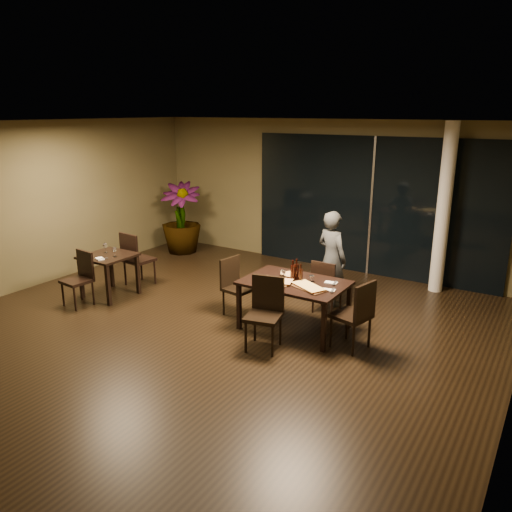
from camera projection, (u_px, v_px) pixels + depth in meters
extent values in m
plane|color=black|center=(208.00, 332.00, 7.39)|extent=(8.00, 8.00, 0.00)
cube|color=#4E4629|center=(327.00, 194.00, 10.24)|extent=(8.00, 0.10, 3.00)
cube|color=#4E4629|center=(29.00, 205.00, 9.04)|extent=(0.10, 8.00, 3.00)
cube|color=silver|center=(202.00, 122.00, 6.53)|extent=(8.00, 8.00, 0.04)
cube|color=black|center=(372.00, 207.00, 9.70)|extent=(5.00, 0.06, 2.70)
cylinder|color=silver|center=(444.00, 209.00, 8.69)|extent=(0.24, 0.24, 3.00)
cube|color=black|center=(294.00, 283.00, 7.31)|extent=(1.50, 1.00, 0.04)
cube|color=black|center=(239.00, 307.00, 7.42)|extent=(0.06, 0.06, 0.71)
cube|color=black|center=(324.00, 328.00, 6.71)|extent=(0.06, 0.06, 0.71)
cube|color=black|center=(269.00, 289.00, 8.13)|extent=(0.06, 0.06, 0.71)
cube|color=black|center=(349.00, 307.00, 7.42)|extent=(0.06, 0.06, 0.71)
cube|color=black|center=(108.00, 256.00, 8.66)|extent=(0.80, 0.80, 0.04)
cube|color=black|center=(81.00, 278.00, 8.66)|extent=(0.06, 0.06, 0.71)
cube|color=black|center=(108.00, 285.00, 8.31)|extent=(0.06, 0.06, 0.71)
cube|color=black|center=(111.00, 268.00, 9.21)|extent=(0.06, 0.06, 0.71)
cube|color=black|center=(138.00, 274.00, 8.86)|extent=(0.06, 0.06, 0.71)
cube|color=black|center=(327.00, 287.00, 8.05)|extent=(0.41, 0.41, 0.05)
cylinder|color=black|center=(341.00, 298.00, 8.15)|extent=(0.03, 0.03, 0.42)
cylinder|color=black|center=(322.00, 294.00, 8.33)|extent=(0.03, 0.03, 0.42)
cylinder|color=black|center=(332.00, 305.00, 7.89)|extent=(0.03, 0.03, 0.42)
cylinder|color=black|center=(313.00, 300.00, 8.06)|extent=(0.03, 0.03, 0.42)
cube|color=black|center=(323.00, 277.00, 7.83)|extent=(0.41, 0.04, 0.47)
cube|color=black|center=(263.00, 317.00, 6.76)|extent=(0.55, 0.55, 0.05)
cylinder|color=black|center=(246.00, 336.00, 6.72)|extent=(0.04, 0.04, 0.47)
cylinder|color=black|center=(272.00, 340.00, 6.60)|extent=(0.04, 0.04, 0.47)
cylinder|color=black|center=(255.00, 325.00, 7.06)|extent=(0.04, 0.04, 0.47)
cylinder|color=black|center=(280.00, 329.00, 6.94)|extent=(0.04, 0.04, 0.47)
cube|color=black|center=(268.00, 294.00, 6.88)|extent=(0.46, 0.15, 0.52)
cube|color=black|center=(239.00, 289.00, 7.92)|extent=(0.48, 0.48, 0.05)
cylinder|color=black|center=(240.00, 308.00, 7.74)|extent=(0.03, 0.03, 0.44)
cylinder|color=black|center=(254.00, 301.00, 8.00)|extent=(0.03, 0.03, 0.44)
cylinder|color=black|center=(224.00, 302.00, 7.96)|extent=(0.03, 0.03, 0.44)
cylinder|color=black|center=(238.00, 296.00, 8.21)|extent=(0.03, 0.03, 0.44)
cube|color=black|center=(230.00, 272.00, 7.97)|extent=(0.10, 0.43, 0.48)
cube|color=black|center=(351.00, 316.00, 6.81)|extent=(0.55, 0.55, 0.05)
cylinder|color=black|center=(347.00, 324.00, 7.13)|extent=(0.04, 0.04, 0.47)
cylinder|color=black|center=(331.00, 331.00, 6.88)|extent=(0.04, 0.04, 0.47)
cylinder|color=black|center=(369.00, 332.00, 6.87)|extent=(0.04, 0.04, 0.47)
cylinder|color=black|center=(353.00, 340.00, 6.62)|extent=(0.04, 0.04, 0.47)
cube|color=black|center=(365.00, 302.00, 6.59)|extent=(0.15, 0.45, 0.52)
cube|color=black|center=(139.00, 260.00, 9.29)|extent=(0.51, 0.51, 0.05)
cylinder|color=black|center=(155.00, 271.00, 9.39)|extent=(0.04, 0.04, 0.48)
cylinder|color=black|center=(141.00, 268.00, 9.62)|extent=(0.04, 0.04, 0.48)
cylinder|color=black|center=(139.00, 277.00, 9.10)|extent=(0.04, 0.04, 0.48)
cylinder|color=black|center=(125.00, 273.00, 9.32)|extent=(0.04, 0.04, 0.48)
cube|color=black|center=(129.00, 248.00, 9.05)|extent=(0.47, 0.09, 0.54)
cube|color=black|center=(77.00, 281.00, 8.29)|extent=(0.46, 0.46, 0.05)
cylinder|color=black|center=(63.00, 294.00, 8.32)|extent=(0.03, 0.03, 0.43)
cylinder|color=black|center=(75.00, 298.00, 8.12)|extent=(0.03, 0.03, 0.43)
cylinder|color=black|center=(81.00, 288.00, 8.58)|extent=(0.03, 0.03, 0.43)
cylinder|color=black|center=(93.00, 293.00, 8.38)|extent=(0.03, 0.03, 0.43)
cube|color=black|center=(85.00, 264.00, 8.37)|extent=(0.43, 0.08, 0.48)
imported|color=#2E3033|center=(332.00, 258.00, 8.28)|extent=(0.63, 0.52, 1.60)
imported|color=#1D511B|center=(181.00, 218.00, 11.34)|extent=(1.21, 1.21, 1.60)
cube|color=#4A3117|center=(273.00, 282.00, 7.28)|extent=(0.61, 0.42, 0.01)
cube|color=#402714|center=(308.00, 288.00, 7.03)|extent=(0.61, 0.45, 0.01)
cylinder|color=#A62F12|center=(292.00, 274.00, 7.60)|extent=(0.28, 0.28, 0.01)
cylinder|color=white|center=(283.00, 273.00, 7.53)|extent=(0.08, 0.08, 0.09)
cylinder|color=white|center=(311.00, 278.00, 7.30)|extent=(0.08, 0.08, 0.09)
cube|color=white|center=(329.00, 290.00, 6.95)|extent=(0.20, 0.13, 0.01)
cube|color=silver|center=(331.00, 283.00, 7.24)|extent=(0.19, 0.12, 0.01)
cube|color=white|center=(100.00, 259.00, 8.40)|extent=(0.21, 0.17, 0.01)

